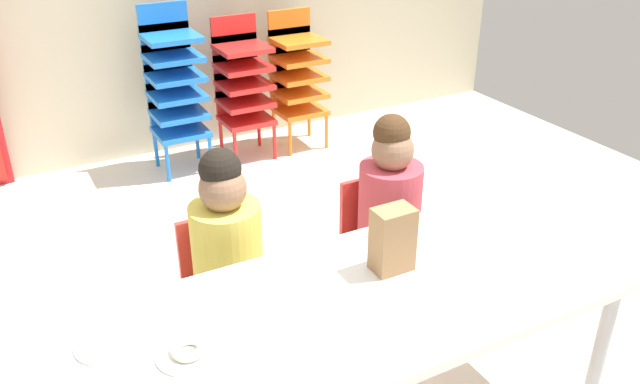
{
  "coord_description": "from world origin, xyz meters",
  "views": [
    {
      "loc": [
        -0.78,
        -1.94,
        1.81
      ],
      "look_at": [
        0.1,
        -0.31,
        0.86
      ],
      "focal_mm": 36.83,
      "sensor_mm": 36.0,
      "label": 1
    }
  ],
  "objects_px": {
    "paper_plate_near_edge": "(189,354)",
    "kid_chair_orange_stack": "(296,72)",
    "paper_bag_brown": "(393,240)",
    "paper_plate_center_table": "(107,344)",
    "donut_powdered_on_plate": "(188,349)",
    "craft_table": "(339,318)",
    "seated_child_near_camera": "(226,243)",
    "seated_child_middle_seat": "(389,200)",
    "kid_chair_blue_stack": "(174,82)",
    "kid_chair_red_stack": "(242,81)"
  },
  "relations": [
    {
      "from": "paper_plate_near_edge",
      "to": "kid_chair_orange_stack",
      "type": "bearing_deg",
      "value": 57.91
    },
    {
      "from": "paper_bag_brown",
      "to": "paper_plate_near_edge",
      "type": "xyz_separation_m",
      "value": [
        -0.71,
        -0.09,
        -0.11
      ]
    },
    {
      "from": "paper_plate_center_table",
      "to": "donut_powdered_on_plate",
      "type": "xyz_separation_m",
      "value": [
        0.18,
        -0.15,
        0.02
      ]
    },
    {
      "from": "craft_table",
      "to": "donut_powdered_on_plate",
      "type": "distance_m",
      "value": 0.47
    },
    {
      "from": "seated_child_near_camera",
      "to": "seated_child_middle_seat",
      "type": "height_order",
      "value": "same"
    },
    {
      "from": "seated_child_near_camera",
      "to": "donut_powdered_on_plate",
      "type": "distance_m",
      "value": 0.68
    },
    {
      "from": "seated_child_middle_seat",
      "to": "donut_powdered_on_plate",
      "type": "height_order",
      "value": "seated_child_middle_seat"
    },
    {
      "from": "seated_child_near_camera",
      "to": "paper_plate_center_table",
      "type": "bearing_deg",
      "value": -139.34
    },
    {
      "from": "seated_child_near_camera",
      "to": "seated_child_middle_seat",
      "type": "bearing_deg",
      "value": 0.0
    },
    {
      "from": "craft_table",
      "to": "paper_plate_near_edge",
      "type": "height_order",
      "value": "paper_plate_near_edge"
    },
    {
      "from": "donut_powdered_on_plate",
      "to": "kid_chair_orange_stack",
      "type": "bearing_deg",
      "value": 57.91
    },
    {
      "from": "paper_bag_brown",
      "to": "donut_powdered_on_plate",
      "type": "xyz_separation_m",
      "value": [
        -0.71,
        -0.09,
        -0.09
      ]
    },
    {
      "from": "paper_bag_brown",
      "to": "paper_plate_near_edge",
      "type": "height_order",
      "value": "paper_bag_brown"
    },
    {
      "from": "paper_bag_brown",
      "to": "kid_chair_orange_stack",
      "type": "bearing_deg",
      "value": 70.54
    },
    {
      "from": "craft_table",
      "to": "donut_powdered_on_plate",
      "type": "relative_size",
      "value": 19.28
    },
    {
      "from": "donut_powdered_on_plate",
      "to": "paper_plate_center_table",
      "type": "bearing_deg",
      "value": 141.63
    },
    {
      "from": "seated_child_middle_seat",
      "to": "kid_chair_blue_stack",
      "type": "distance_m",
      "value": 1.93
    },
    {
      "from": "seated_child_middle_seat",
      "to": "paper_bag_brown",
      "type": "relative_size",
      "value": 4.17
    },
    {
      "from": "kid_chair_red_stack",
      "to": "donut_powdered_on_plate",
      "type": "distance_m",
      "value": 2.75
    },
    {
      "from": "paper_bag_brown",
      "to": "paper_plate_center_table",
      "type": "relative_size",
      "value": 1.22
    },
    {
      "from": "kid_chair_orange_stack",
      "to": "donut_powdered_on_plate",
      "type": "relative_size",
      "value": 9.35
    },
    {
      "from": "kid_chair_blue_stack",
      "to": "paper_bag_brown",
      "type": "height_order",
      "value": "kid_chair_blue_stack"
    },
    {
      "from": "paper_plate_near_edge",
      "to": "paper_plate_center_table",
      "type": "xyz_separation_m",
      "value": [
        -0.18,
        0.15,
        0.0
      ]
    },
    {
      "from": "craft_table",
      "to": "donut_powdered_on_plate",
      "type": "height_order",
      "value": "donut_powdered_on_plate"
    },
    {
      "from": "paper_plate_near_edge",
      "to": "seated_child_middle_seat",
      "type": "bearing_deg",
      "value": 29.44
    },
    {
      "from": "seated_child_near_camera",
      "to": "paper_plate_near_edge",
      "type": "bearing_deg",
      "value": -119.17
    },
    {
      "from": "kid_chair_orange_stack",
      "to": "paper_plate_center_table",
      "type": "xyz_separation_m",
      "value": [
        -1.75,
        -2.35,
        0.1
      ]
    },
    {
      "from": "seated_child_middle_seat",
      "to": "kid_chair_blue_stack",
      "type": "relative_size",
      "value": 0.88
    },
    {
      "from": "craft_table",
      "to": "kid_chair_blue_stack",
      "type": "xyz_separation_m",
      "value": [
        0.25,
        2.49,
        0.02
      ]
    },
    {
      "from": "kid_chair_orange_stack",
      "to": "paper_plate_near_edge",
      "type": "distance_m",
      "value": 2.94
    },
    {
      "from": "seated_child_middle_seat",
      "to": "kid_chair_red_stack",
      "type": "xyz_separation_m",
      "value": [
        0.13,
        1.91,
        -0.04
      ]
    },
    {
      "from": "kid_chair_blue_stack",
      "to": "donut_powdered_on_plate",
      "type": "bearing_deg",
      "value": -106.11
    },
    {
      "from": "craft_table",
      "to": "paper_bag_brown",
      "type": "xyz_separation_m",
      "value": [
        0.24,
        0.09,
        0.16
      ]
    },
    {
      "from": "kid_chair_blue_stack",
      "to": "craft_table",
      "type": "bearing_deg",
      "value": -95.75
    },
    {
      "from": "kid_chair_red_stack",
      "to": "paper_bag_brown",
      "type": "xyz_separation_m",
      "value": [
        -0.45,
        -2.4,
        0.2
      ]
    },
    {
      "from": "kid_chair_red_stack",
      "to": "donut_powdered_on_plate",
      "type": "bearing_deg",
      "value": -115.11
    },
    {
      "from": "paper_plate_near_edge",
      "to": "seated_child_near_camera",
      "type": "bearing_deg",
      "value": 60.83
    },
    {
      "from": "craft_table",
      "to": "paper_bag_brown",
      "type": "distance_m",
      "value": 0.31
    },
    {
      "from": "seated_child_near_camera",
      "to": "paper_plate_near_edge",
      "type": "distance_m",
      "value": 0.67
    },
    {
      "from": "paper_bag_brown",
      "to": "donut_powdered_on_plate",
      "type": "distance_m",
      "value": 0.73
    },
    {
      "from": "kid_chair_blue_stack",
      "to": "donut_powdered_on_plate",
      "type": "height_order",
      "value": "kid_chair_blue_stack"
    },
    {
      "from": "craft_table",
      "to": "paper_plate_near_edge",
      "type": "distance_m",
      "value": 0.47
    },
    {
      "from": "kid_chair_blue_stack",
      "to": "kid_chair_orange_stack",
      "type": "xyz_separation_m",
      "value": [
        0.84,
        -0.0,
        -0.06
      ]
    },
    {
      "from": "craft_table",
      "to": "paper_bag_brown",
      "type": "relative_size",
      "value": 8.62
    },
    {
      "from": "craft_table",
      "to": "kid_chair_red_stack",
      "type": "xyz_separation_m",
      "value": [
        0.7,
        2.49,
        -0.04
      ]
    },
    {
      "from": "seated_child_near_camera",
      "to": "kid_chair_blue_stack",
      "type": "relative_size",
      "value": 0.88
    },
    {
      "from": "paper_plate_near_edge",
      "to": "donut_powdered_on_plate",
      "type": "bearing_deg",
      "value": 0.0
    },
    {
      "from": "paper_plate_center_table",
      "to": "seated_child_near_camera",
      "type": "bearing_deg",
      "value": 40.66
    },
    {
      "from": "seated_child_near_camera",
      "to": "kid_chair_blue_stack",
      "type": "xyz_separation_m",
      "value": [
        0.39,
        1.91,
        0.02
      ]
    },
    {
      "from": "donut_powdered_on_plate",
      "to": "craft_table",
      "type": "bearing_deg",
      "value": 0.41
    }
  ]
}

